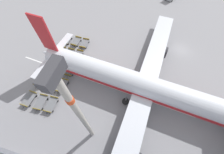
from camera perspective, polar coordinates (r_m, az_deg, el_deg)
ground_plane at (r=38.23m, az=26.76°, el=9.89°), size 500.00×500.00×0.00m
airplane at (r=25.38m, az=16.03°, el=-4.64°), size 45.16×47.15×12.70m
baggage_dolly_row_near_col_a at (r=37.94m, az=-18.14°, el=14.52°), size 3.69×1.79×0.92m
baggage_dolly_row_near_col_b at (r=35.49m, az=-20.70°, el=9.77°), size 3.70×1.82×0.92m
baggage_dolly_row_near_col_c at (r=33.49m, az=-23.83°, el=4.38°), size 3.70×1.83×0.92m
baggage_dolly_row_near_col_d at (r=32.15m, az=-27.39°, el=-1.13°), size 3.71×1.84×0.92m
baggage_dolly_row_near_col_e at (r=31.04m, az=-31.20°, el=-7.80°), size 3.72×1.88×0.92m
baggage_dolly_row_mid_a_col_a at (r=36.81m, az=-14.64°, el=14.07°), size 3.71×1.86×0.92m
baggage_dolly_row_mid_a_col_b at (r=34.36m, az=-17.48°, el=9.14°), size 3.72×1.86×0.92m
baggage_dolly_row_mid_a_col_c at (r=32.30m, az=-20.49°, el=3.57°), size 3.72×1.88×0.92m
baggage_dolly_row_mid_a_col_d at (r=30.81m, az=-23.86°, el=-2.33°), size 3.73×1.90×0.92m
baggage_dolly_row_mid_a_col_e at (r=29.64m, az=-27.48°, el=-9.27°), size 3.72×1.89×0.92m
baggage_dolly_row_mid_b_col_a at (r=35.85m, az=-11.39°, el=13.49°), size 3.72×1.88×0.92m
baggage_dolly_row_mid_b_col_b at (r=33.48m, az=-14.00°, el=8.70°), size 3.70×1.81×0.92m
baggage_dolly_row_mid_b_col_c at (r=31.26m, az=-16.79°, el=2.78°), size 3.69×1.79×0.92m
baggage_dolly_row_mid_b_col_d at (r=29.71m, az=-20.14°, el=-3.37°), size 3.70×1.82×0.92m
baggage_dolly_row_mid_b_col_e at (r=28.60m, az=-23.98°, el=-10.40°), size 3.71×1.85×0.92m
apron_light_mast at (r=15.09m, az=-13.20°, el=-15.10°), size 2.00×0.70×19.13m
stand_guidance_stripe at (r=28.86m, az=-5.22°, el=-2.51°), size 4.22×38.24×0.01m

